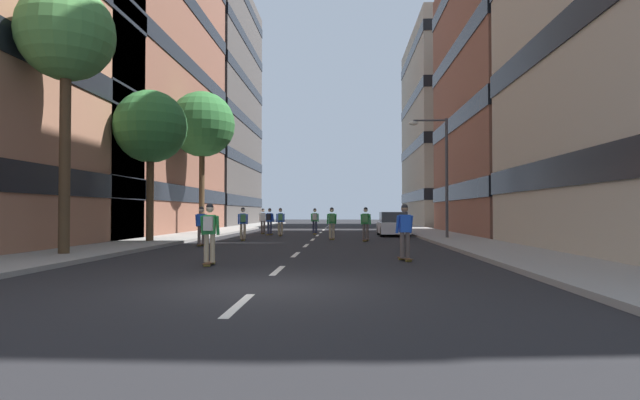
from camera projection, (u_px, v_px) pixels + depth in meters
name	position (u px, v px, depth m)	size (l,w,h in m)	color
ground_plane	(318.00, 235.00, 33.67)	(139.39, 139.39, 0.00)	black
sidewalk_left	(213.00, 232.00, 36.93)	(3.21, 63.89, 0.14)	gray
sidewalk_right	(428.00, 233.00, 36.22)	(3.21, 63.89, 0.14)	gray
lane_markings	(317.00, 235.00, 33.44)	(0.16, 52.20, 0.01)	silver
building_left_mid	(92.00, 4.00, 36.48)	(13.77, 23.16, 32.22)	brown
building_left_far	(188.00, 106.00, 59.13)	(13.77, 20.48, 27.17)	#4C4744
building_right_mid	(557.00, 91.00, 34.83)	(13.77, 16.72, 19.13)	brown
building_right_far	(473.00, 129.00, 57.56)	(13.77, 18.89, 21.33)	#B2A893
parked_car_near	(393.00, 225.00, 32.91)	(1.82, 4.40, 1.52)	silver
street_tree_near	(151.00, 127.00, 25.04)	(3.50, 3.50, 7.28)	#4C3823
street_tree_mid	(202.00, 125.00, 34.14)	(4.31, 4.31, 9.34)	#4C3823
street_tree_far	(66.00, 36.00, 17.44)	(3.21, 3.21, 9.04)	#4C3823
streetlamp_right	(440.00, 164.00, 28.19)	(2.13, 0.30, 6.50)	#3F3F44
skater_0	(280.00, 220.00, 32.74)	(0.56, 0.92, 1.78)	brown
skater_1	(263.00, 220.00, 36.00)	(0.54, 0.91, 1.78)	brown
skater_2	(243.00, 222.00, 27.54)	(0.57, 0.92, 1.78)	brown
skater_3	(209.00, 230.00, 14.74)	(0.54, 0.91, 1.78)	brown
skater_4	(315.00, 219.00, 34.97)	(0.53, 0.90, 1.78)	brown
skater_5	(201.00, 224.00, 23.17)	(0.54, 0.90, 1.78)	brown
skater_6	(405.00, 229.00, 16.12)	(0.57, 0.92, 1.78)	brown
skater_7	(366.00, 222.00, 26.79)	(0.57, 0.92, 1.78)	brown
skater_8	(332.00, 221.00, 28.33)	(0.56, 0.92, 1.78)	brown
skater_9	(269.00, 220.00, 34.06)	(0.57, 0.92, 1.78)	brown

